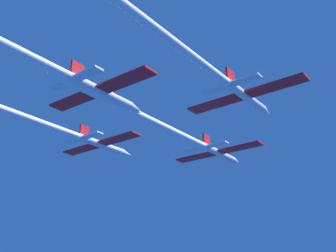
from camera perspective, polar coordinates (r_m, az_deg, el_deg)
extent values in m
cylinder|color=white|center=(65.43, 7.21, -3.83)|extent=(1.02, 9.29, 1.02)
cone|color=white|center=(70.18, 9.59, -4.95)|extent=(1.00, 2.04, 1.00)
ellipsoid|color=black|center=(67.26, 8.09, -3.90)|extent=(0.72, 1.86, 0.51)
cube|color=red|center=(67.08, 4.04, -4.41)|extent=(7.06, 2.04, 0.22)
cube|color=red|center=(63.22, 10.14, -3.00)|extent=(7.06, 2.04, 0.22)
cube|color=red|center=(62.82, 5.42, -1.92)|extent=(0.27, 1.67, 1.49)
cube|color=white|center=(63.33, 3.77, -3.34)|extent=(3.18, 1.23, 0.22)
cube|color=white|center=(61.24, 7.03, -2.56)|extent=(3.18, 1.23, 0.22)
cylinder|color=white|center=(50.97, -3.76, 1.42)|extent=(0.92, 28.59, 0.92)
cylinder|color=white|center=(63.23, -9.27, -2.65)|extent=(1.02, 9.29, 1.02)
cone|color=white|center=(67.00, -5.77, -3.95)|extent=(1.00, 2.04, 1.00)
ellipsoid|color=black|center=(64.70, -7.94, -2.77)|extent=(0.72, 1.86, 0.51)
cube|color=red|center=(65.82, -12.00, -3.23)|extent=(7.06, 2.04, 0.22)
cube|color=red|center=(60.18, -6.92, -1.78)|extent=(7.06, 2.04, 0.22)
cube|color=red|center=(61.35, -11.70, -0.61)|extent=(0.27, 1.67, 1.49)
cube|color=white|center=(62.34, -13.19, -2.06)|extent=(3.18, 1.23, 0.22)
cube|color=white|center=(59.30, -10.58, -1.24)|extent=(3.18, 1.23, 0.22)
cylinder|color=white|center=(49.44, 10.94, 4.07)|extent=(1.02, 9.29, 1.02)
cone|color=white|center=(54.16, 13.69, 1.93)|extent=(1.00, 2.04, 1.00)
ellipsoid|color=black|center=(51.30, 11.96, 3.69)|extent=(0.72, 1.86, 0.51)
cube|color=red|center=(50.78, 6.65, 3.07)|extent=(7.06, 2.04, 0.22)
cube|color=red|center=(47.64, 15.01, 5.51)|extent=(7.06, 2.04, 0.22)
cube|color=red|center=(47.06, 8.74, 7.05)|extent=(0.27, 1.67, 1.49)
cube|color=white|center=(47.23, 6.49, 5.09)|extent=(3.18, 1.23, 0.22)
cube|color=white|center=(45.49, 11.03, 6.50)|extent=(3.18, 1.23, 0.22)
cylinder|color=white|center=(34.99, -5.08, 15.82)|extent=(0.92, 31.23, 0.92)
cylinder|color=white|center=(45.99, -9.27, 4.73)|extent=(1.02, 9.29, 1.02)
cone|color=white|center=(49.60, -4.55, 2.43)|extent=(1.00, 2.04, 1.00)
ellipsoid|color=black|center=(47.44, -7.46, 4.34)|extent=(0.72, 1.86, 0.51)
cube|color=red|center=(48.50, -12.98, 3.55)|extent=(7.06, 2.04, 0.22)
cube|color=red|center=(43.12, -5.98, 6.46)|extent=(7.06, 2.04, 0.22)
cube|color=red|center=(44.46, -12.65, 7.83)|extent=(0.27, 1.67, 1.49)
cube|color=white|center=(45.25, -14.70, 5.67)|extent=(3.18, 1.23, 0.22)
cube|color=white|center=(42.32, -11.12, 7.38)|extent=(3.18, 1.23, 0.22)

